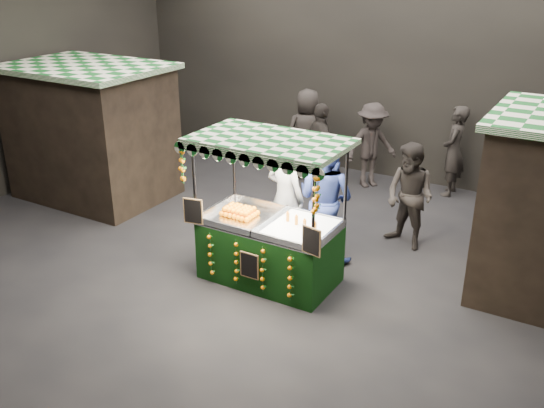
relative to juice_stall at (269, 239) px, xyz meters
The scene contains 13 objects.
ground 0.79m from the juice_stall, 146.75° to the left, with size 12.00×12.00×0.00m, color black.
market_hall 2.74m from the juice_stall, 146.75° to the left, with size 12.10×10.10×5.05m.
neighbour_stall_left 4.93m from the juice_stall, 165.54° to the left, with size 3.00×2.20×2.60m.
juice_stall is the anchor object (origin of this frame).
vendor_grey 0.99m from the juice_stall, 105.27° to the left, with size 0.77×0.58×1.92m.
vendor_blue 1.20m from the juice_stall, 71.10° to the left, with size 1.08×0.91×2.00m.
shopper_0 5.37m from the juice_stall, 148.77° to the left, with size 0.69×0.49×1.79m.
shopper_1 2.55m from the juice_stall, 57.05° to the left, with size 1.04×0.92×1.77m.
shopper_2 3.69m from the juice_stall, 104.71° to the left, with size 1.11×1.04×1.84m.
shopper_3 4.45m from the juice_stall, 92.65° to the left, with size 1.21×1.30×1.76m.
shopper_4 4.60m from the juice_stall, 110.51° to the left, with size 1.11×1.07×1.91m.
shopper_5 4.21m from the juice_stall, 46.31° to the left, with size 0.99×1.80×1.85m.
shopper_6 5.02m from the juice_stall, 74.10° to the left, with size 0.46×0.68×1.82m.
Camera 1 is at (4.37, -7.00, 4.55)m, focal length 39.79 mm.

